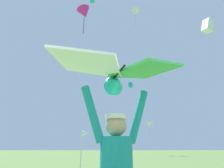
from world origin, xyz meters
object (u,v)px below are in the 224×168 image
at_px(distant_kite_teal_high_left, 131,85).
at_px(distant_kite_magenta_overhead_distant, 84,13).
at_px(distant_kite_white_low_right, 208,26).
at_px(held_stunt_kite, 117,72).
at_px(distant_kite_white_high_right, 135,13).
at_px(marker_flag, 85,137).
at_px(distant_kite_white_mid_left, 149,125).

bearing_deg(distant_kite_teal_high_left, distant_kite_magenta_overhead_distant, -106.79).
bearing_deg(distant_kite_white_low_right, held_stunt_kite, -126.90).
relative_size(held_stunt_kite, distant_kite_magenta_overhead_distant, 0.60).
height_order(held_stunt_kite, distant_kite_teal_high_left, distant_kite_teal_high_left).
height_order(distant_kite_white_high_right, marker_flag, distant_kite_white_high_right).
height_order(distant_kite_white_high_right, distant_kite_teal_high_left, distant_kite_white_high_right).
bearing_deg(distant_kite_teal_high_left, held_stunt_kite, -97.45).
height_order(distant_kite_white_low_right, distant_kite_white_mid_left, distant_kite_white_low_right).
distance_m(distant_kite_white_high_right, distant_kite_white_low_right, 6.85).
xyz_separation_m(distant_kite_white_high_right, distant_kite_magenta_overhead_distant, (-4.60, -2.11, -1.84)).
relative_size(distant_kite_white_low_right, distant_kite_teal_high_left, 1.08).
relative_size(distant_kite_white_high_right, distant_kite_white_low_right, 1.66).
relative_size(held_stunt_kite, distant_kite_white_high_right, 0.81).
xyz_separation_m(held_stunt_kite, distant_kite_white_low_right, (7.71, 10.26, 8.18)).
distance_m(distant_kite_white_low_right, marker_flag, 13.18).
height_order(distant_kite_white_high_right, distant_kite_magenta_overhead_distant, distant_kite_white_high_right).
distance_m(held_stunt_kite, distant_kite_teal_high_left, 33.77).
xyz_separation_m(distant_kite_white_low_right, distant_kite_teal_high_left, (-3.54, 21.61, 2.16)).
xyz_separation_m(distant_kite_white_low_right, distant_kite_white_mid_left, (-1.38, 17.26, -5.84)).
bearing_deg(distant_kite_white_low_right, distant_kite_teal_high_left, 99.29).
bearing_deg(marker_flag, distant_kite_teal_high_left, 78.89).
relative_size(distant_kite_white_low_right, marker_flag, 0.63).
height_order(held_stunt_kite, distant_kite_white_low_right, distant_kite_white_low_right).
bearing_deg(distant_kite_white_mid_left, marker_flag, -108.43).
bearing_deg(distant_kite_white_high_right, distant_kite_teal_high_left, 84.77).
height_order(distant_kite_white_high_right, distant_kite_white_low_right, distant_kite_white_high_right).
bearing_deg(distant_kite_magenta_overhead_distant, distant_kite_white_mid_left, 62.95).
relative_size(held_stunt_kite, distant_kite_white_mid_left, 0.64).
distance_m(held_stunt_kite, distant_kite_white_high_right, 17.61).
distance_m(distant_kite_magenta_overhead_distant, distant_kite_teal_high_left, 21.91).
bearing_deg(distant_kite_magenta_overhead_distant, held_stunt_kite, -78.80).
distance_m(distant_kite_white_low_right, distant_kite_magenta_overhead_distant, 10.01).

